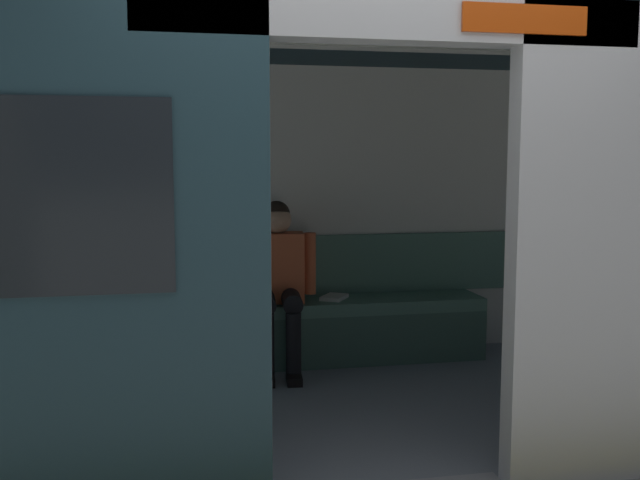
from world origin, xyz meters
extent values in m
cube|color=silver|center=(-1.08, 0.02, 1.09)|extent=(1.08, 0.12, 2.17)
cube|color=black|center=(-1.08, 0.03, 1.35)|extent=(0.59, 0.02, 0.55)
cube|color=black|center=(1.47, 0.09, 1.35)|extent=(1.10, 0.02, 0.76)
cube|color=silver|center=(0.00, 0.00, 2.07)|extent=(2.15, 0.16, 0.20)
cube|color=#BF3F0C|center=(-0.54, 0.09, 2.07)|extent=(0.56, 0.02, 0.12)
cube|color=#15272E|center=(0.00, -1.21, 2.23)|extent=(6.40, 2.59, 0.12)
cube|color=slate|center=(0.00, -1.21, 0.00)|extent=(6.08, 2.43, 0.01)
cube|color=silver|center=(0.00, -2.43, 1.09)|extent=(6.08, 0.10, 2.17)
cube|color=#4C7566|center=(0.00, -2.37, 0.69)|extent=(3.52, 0.06, 0.45)
cube|color=white|center=(0.00, -1.21, 2.14)|extent=(4.48, 0.16, 0.03)
cube|color=#4C7566|center=(0.00, -2.15, 0.42)|extent=(2.64, 0.44, 0.09)
cube|color=#39574C|center=(0.00, -1.95, 0.19)|extent=(2.64, 0.04, 0.38)
cube|color=#CC5933|center=(0.21, -2.13, 0.72)|extent=(0.40, 0.25, 0.50)
sphere|color=tan|center=(0.21, -2.13, 1.06)|extent=(0.21, 0.21, 0.21)
sphere|color=black|center=(0.21, -2.14, 1.10)|extent=(0.19, 0.19, 0.19)
cylinder|color=#CC5933|center=(-0.02, -2.07, 0.75)|extent=(0.08, 0.08, 0.44)
cylinder|color=#CC5933|center=(0.44, -2.12, 0.75)|extent=(0.08, 0.08, 0.44)
cylinder|color=black|center=(0.14, -1.92, 0.52)|extent=(0.17, 0.41, 0.14)
cylinder|color=black|center=(0.32, -1.94, 0.52)|extent=(0.17, 0.41, 0.14)
cylinder|color=black|center=(0.16, -1.72, 0.25)|extent=(0.10, 0.10, 0.43)
cylinder|color=black|center=(0.34, -1.74, 0.25)|extent=(0.10, 0.10, 0.43)
cube|color=black|center=(0.16, -1.67, 0.03)|extent=(0.12, 0.23, 0.06)
cube|color=black|center=(0.34, -1.69, 0.03)|extent=(0.12, 0.23, 0.06)
cube|color=#262D4C|center=(0.60, -2.16, 0.55)|extent=(0.26, 0.14, 0.17)
cube|color=#1A2035|center=(0.60, -2.09, 0.54)|extent=(0.02, 0.01, 0.14)
cube|color=silver|center=(-0.22, -2.14, 0.48)|extent=(0.25, 0.27, 0.03)
cylinder|color=silver|center=(0.48, -0.51, 1.08)|extent=(0.04, 0.04, 2.15)
camera|label=1|loc=(0.92, 2.98, 1.50)|focal=40.77mm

